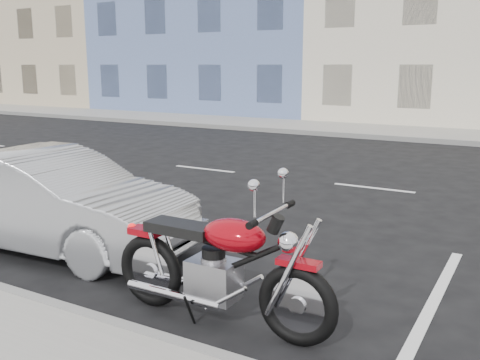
# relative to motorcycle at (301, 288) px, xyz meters

# --- Properties ---
(sidewalk_far) EXTENTS (80.00, 3.40, 0.15)m
(sidewalk_far) POSITION_rel_motorcycle_xyz_m (-4.15, 15.01, -0.46)
(sidewalk_far) COLOR gray
(sidewalk_far) RESTS_ON ground
(curb_far) EXTENTS (80.00, 0.12, 0.16)m
(curb_far) POSITION_rel_motorcycle_xyz_m (-4.15, 13.31, -0.45)
(curb_far) COLOR gray
(curb_far) RESTS_ON ground
(bldg_far_west) EXTENTS (12.00, 12.00, 12.00)m
(bldg_far_west) POSITION_rel_motorcycle_xyz_m (-25.15, 22.61, 5.47)
(bldg_far_west) COLOR #BFAD8D
(bldg_far_west) RESTS_ON ground
(motorcycle) EXTENTS (2.33, 0.77, 1.17)m
(motorcycle) POSITION_rel_motorcycle_xyz_m (0.00, 0.00, 0.00)
(motorcycle) COLOR black
(motorcycle) RESTS_ON ground
(sedan_silver) EXTENTS (4.06, 1.69, 1.31)m
(sedan_silver) POSITION_rel_motorcycle_xyz_m (-3.85, 0.70, 0.12)
(sedan_silver) COLOR #A1A3A8
(sedan_silver) RESTS_ON ground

